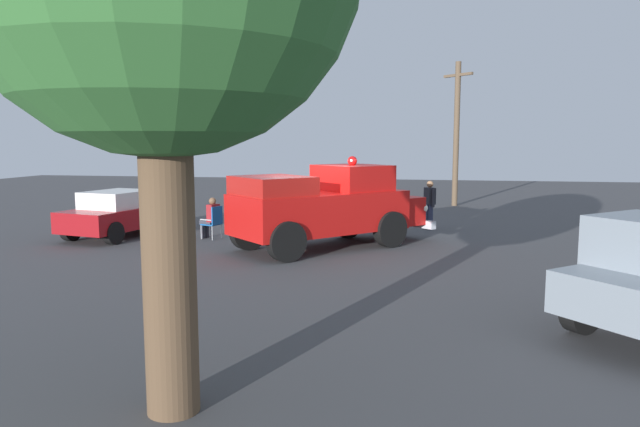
{
  "coord_description": "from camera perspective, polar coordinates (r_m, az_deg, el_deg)",
  "views": [
    {
      "loc": [
        -15.67,
        -3.22,
        3.05
      ],
      "look_at": [
        0.33,
        -0.25,
        1.0
      ],
      "focal_mm": 32.79,
      "sensor_mm": 36.0,
      "label": 1
    }
  ],
  "objects": [
    {
      "name": "lawn_chair_by_car",
      "position": [
        21.35,
        0.61,
        0.57
      ],
      "size": [
        0.51,
        0.53,
        1.02
      ],
      "color": "#B7BABF",
      "rests_on": "ground"
    },
    {
      "name": "spectator_seated",
      "position": [
        18.41,
        -10.61,
        -0.28
      ],
      "size": [
        0.53,
        0.63,
        1.29
      ],
      "color": "#383842",
      "rests_on": "ground"
    },
    {
      "name": "ground_plane",
      "position": [
        16.29,
        -1.08,
        -3.61
      ],
      "size": [
        60.0,
        60.0,
        0.0
      ],
      "primitive_type": "plane",
      "color": "#424244"
    },
    {
      "name": "classic_hot_rod",
      "position": [
        19.75,
        -18.47,
        0.12
      ],
      "size": [
        4.65,
        2.71,
        1.46
      ],
      "color": "black",
      "rests_on": "ground"
    },
    {
      "name": "spectator_standing",
      "position": [
        20.26,
        10.65,
        1.16
      ],
      "size": [
        0.62,
        0.42,
        1.68
      ],
      "color": "#2D334C",
      "rests_on": "ground"
    },
    {
      "name": "lawn_chair_spare",
      "position": [
        22.67,
        -19.78,
        0.53
      ],
      "size": [
        0.67,
        0.67,
        1.02
      ],
      "color": "#B7BABF",
      "rests_on": "ground"
    },
    {
      "name": "vintage_fire_truck",
      "position": [
        16.51,
        0.66,
        0.74
      ],
      "size": [
        5.79,
        5.69,
        2.59
      ],
      "color": "black",
      "rests_on": "ground"
    },
    {
      "name": "utility_pole",
      "position": [
        27.85,
        13.17,
        7.79
      ],
      "size": [
        1.3,
        1.27,
        6.59
      ],
      "color": "brown",
      "rests_on": "ground"
    },
    {
      "name": "lawn_chair_near_truck",
      "position": [
        18.33,
        -10.29,
        -0.64
      ],
      "size": [
        0.63,
        0.63,
        1.02
      ],
      "color": "#B7BABF",
      "rests_on": "ground"
    }
  ]
}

